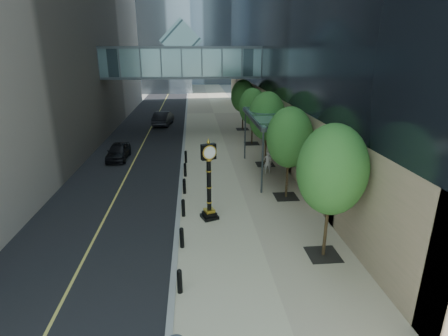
{
  "coord_description": "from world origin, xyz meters",
  "views": [
    {
      "loc": [
        -2.02,
        -10.08,
        8.77
      ],
      "look_at": [
        -0.54,
        6.48,
        3.11
      ],
      "focal_mm": 28.0,
      "sensor_mm": 36.0,
      "label": 1
    }
  ],
  "objects_px": {
    "car_far": "(163,118)",
    "street_clock": "(209,186)",
    "pedestrian": "(268,162)",
    "car_near": "(118,151)"
  },
  "relations": [
    {
      "from": "car_far",
      "to": "street_clock",
      "type": "bearing_deg",
      "value": 107.39
    },
    {
      "from": "pedestrian",
      "to": "car_far",
      "type": "distance_m",
      "value": 20.7
    },
    {
      "from": "pedestrian",
      "to": "car_far",
      "type": "relative_size",
      "value": 0.33
    },
    {
      "from": "pedestrian",
      "to": "street_clock",
      "type": "bearing_deg",
      "value": 62.3
    },
    {
      "from": "car_near",
      "to": "street_clock",
      "type": "bearing_deg",
      "value": -58.25
    },
    {
      "from": "pedestrian",
      "to": "car_near",
      "type": "height_order",
      "value": "pedestrian"
    },
    {
      "from": "street_clock",
      "to": "pedestrian",
      "type": "relative_size",
      "value": 2.59
    },
    {
      "from": "street_clock",
      "to": "car_far",
      "type": "height_order",
      "value": "street_clock"
    },
    {
      "from": "street_clock",
      "to": "pedestrian",
      "type": "xyz_separation_m",
      "value": [
        4.63,
        6.89,
        -1.04
      ]
    },
    {
      "from": "car_near",
      "to": "car_far",
      "type": "bearing_deg",
      "value": 79.59
    }
  ]
}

